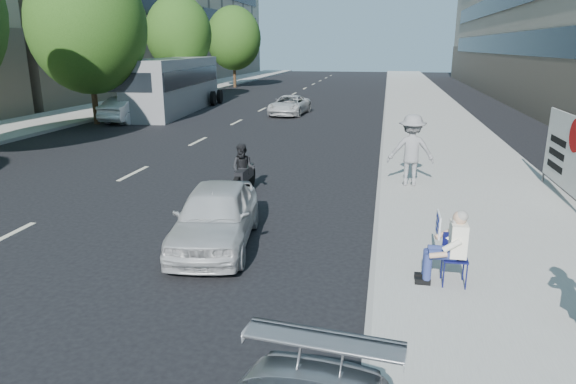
% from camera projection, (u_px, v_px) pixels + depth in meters
% --- Properties ---
extents(ground, '(160.00, 160.00, 0.00)m').
position_uv_depth(ground, '(276.00, 311.00, 8.09)').
color(ground, black).
rests_on(ground, ground).
extents(near_sidewalk, '(5.00, 120.00, 0.15)m').
position_uv_depth(near_sidewalk, '(434.00, 126.00, 26.24)').
color(near_sidewalk, '#9F9D95').
rests_on(near_sidewalk, ground).
extents(far_sidewalk, '(4.50, 120.00, 0.15)m').
position_uv_depth(far_sidewalk, '(68.00, 116.00, 29.98)').
color(far_sidewalk, '#9F9D95').
rests_on(far_sidewalk, ground).
extents(tree_far_c, '(6.00, 6.00, 8.47)m').
position_uv_depth(tree_far_c, '(87.00, 26.00, 26.19)').
color(tree_far_c, '#382616').
rests_on(tree_far_c, ground).
extents(tree_far_d, '(4.80, 4.80, 7.65)m').
position_uv_depth(tree_far_d, '(179.00, 34.00, 37.56)').
color(tree_far_d, '#382616').
rests_on(tree_far_d, ground).
extents(tree_far_e, '(5.40, 5.40, 7.89)m').
position_uv_depth(tree_far_e, '(234.00, 38.00, 50.82)').
color(tree_far_e, '#382616').
rests_on(tree_far_e, ground).
extents(seated_protester, '(0.83, 1.12, 1.31)m').
position_uv_depth(seated_protester, '(449.00, 243.00, 8.52)').
color(seated_protester, '#131656').
rests_on(seated_protester, near_sidewalk).
extents(jogger, '(1.38, 0.87, 2.04)m').
position_uv_depth(jogger, '(411.00, 150.00, 14.58)').
color(jogger, gray).
rests_on(jogger, near_sidewalk).
extents(protest_banner, '(0.08, 3.06, 2.20)m').
position_uv_depth(protest_banner, '(564.00, 150.00, 13.40)').
color(protest_banner, '#4C4C4C').
rests_on(protest_banner, near_sidewalk).
extents(white_sedan_near, '(2.03, 3.96, 1.29)m').
position_uv_depth(white_sedan_near, '(215.00, 216.00, 10.61)').
color(white_sedan_near, silver).
rests_on(white_sedan_near, ground).
extents(white_sedan_mid, '(1.99, 4.35, 1.38)m').
position_uv_depth(white_sedan_mid, '(131.00, 109.00, 28.38)').
color(white_sedan_mid, white).
rests_on(white_sedan_mid, ground).
extents(white_sedan_far, '(2.20, 4.26, 1.15)m').
position_uv_depth(white_sedan_far, '(289.00, 105.00, 31.10)').
color(white_sedan_far, silver).
rests_on(white_sedan_far, ground).
extents(motorcycle, '(0.69, 2.04, 1.42)m').
position_uv_depth(motorcycle, '(243.00, 172.00, 14.37)').
color(motorcycle, black).
rests_on(motorcycle, ground).
extents(bus, '(3.60, 12.24, 3.30)m').
position_uv_depth(bus, '(176.00, 85.00, 32.49)').
color(bus, gray).
rests_on(bus, ground).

